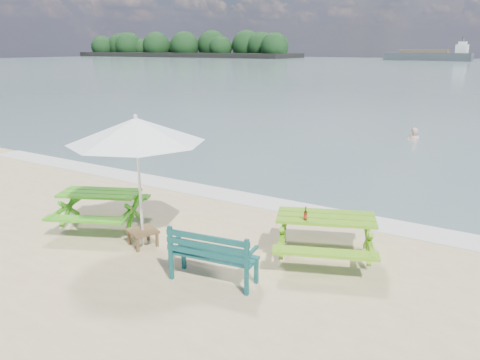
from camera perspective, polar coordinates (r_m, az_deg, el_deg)
The scene contains 9 objects.
foam_strip at distance 11.32m, azimuth 4.70°, elevation -3.02°, with size 22.00×0.90×0.01m, color silver.
island_headland at distance 184.93m, azimuth -6.93°, elevation 15.69°, with size 90.00×22.00×7.60m.
picnic_table_left at distance 10.26m, azimuth -16.60°, elevation -3.53°, with size 2.21×2.30×0.77m.
picnic_table_right at distance 8.52m, azimuth 10.31°, elevation -7.00°, with size 2.28×2.39×0.81m.
park_bench at distance 7.69m, azimuth -3.25°, elevation -10.36°, with size 1.49×0.69×0.88m.
side_table at distance 9.18m, azimuth -11.76°, elevation -6.86°, with size 0.65×0.65×0.32m.
patio_umbrella at distance 8.61m, azimuth -12.53°, elevation 5.94°, with size 3.25×3.25×2.46m.
beer_bottle at distance 8.09m, azimuth 7.98°, elevation -4.32°, with size 0.06×0.06×0.24m.
swimmer at distance 20.85m, azimuth 20.30°, elevation 3.84°, with size 0.66×0.51×1.60m.
Camera 1 is at (4.82, -4.96, 3.67)m, focal length 35.00 mm.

